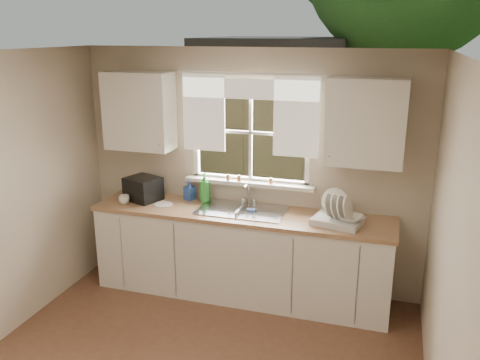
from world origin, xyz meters
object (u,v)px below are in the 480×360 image
(cup, at_px, (124,200))
(black_appliance, at_px, (143,189))
(dish_rack, at_px, (338,216))
(soap_bottle_a, at_px, (205,187))

(cup, relative_size, black_appliance, 0.34)
(dish_rack, bearing_deg, black_appliance, 177.49)
(cup, bearing_deg, black_appliance, 58.05)
(black_appliance, bearing_deg, soap_bottle_a, 32.98)
(black_appliance, bearing_deg, dish_rack, 17.54)
(soap_bottle_a, bearing_deg, black_appliance, -153.73)
(dish_rack, relative_size, cup, 4.38)
(dish_rack, height_order, soap_bottle_a, soap_bottle_a)
(cup, height_order, black_appliance, black_appliance)
(soap_bottle_a, relative_size, black_appliance, 0.93)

